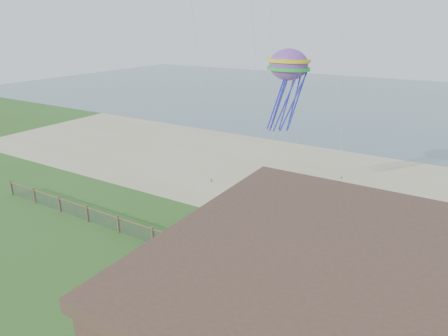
{
  "coord_description": "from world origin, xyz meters",
  "views": [
    {
      "loc": [
        12.34,
        -10.52,
        13.18
      ],
      "look_at": [
        1.03,
        8.0,
        5.31
      ],
      "focal_mm": 32.0,
      "sensor_mm": 36.0,
      "label": 1
    }
  ],
  "objects": [
    {
      "name": "ground",
      "position": [
        0.0,
        0.0,
        0.0
      ],
      "size": [
        160.0,
        160.0,
        0.0
      ],
      "primitive_type": "plane",
      "color": "#335C1F",
      "rests_on": "ground"
    },
    {
      "name": "sand_beach",
      "position": [
        0.0,
        22.0,
        0.0
      ],
      "size": [
        72.0,
        20.0,
        0.02
      ],
      "primitive_type": "cube",
      "color": "#BEB189",
      "rests_on": "ground"
    },
    {
      "name": "ocean",
      "position": [
        0.0,
        66.0,
        0.0
      ],
      "size": [
        160.0,
        68.0,
        0.02
      ],
      "primitive_type": "cube",
      "color": "slate",
      "rests_on": "ground"
    },
    {
      "name": "chainlink_fence",
      "position": [
        0.0,
        6.0,
        0.55
      ],
      "size": [
        36.2,
        0.2,
        1.25
      ],
      "primitive_type": null,
      "color": "brown",
      "rests_on": "ground"
    },
    {
      "name": "picnic_table",
      "position": [
        5.03,
        5.0,
        0.4
      ],
      "size": [
        2.28,
        2.02,
        0.8
      ],
      "primitive_type": null,
      "rotation": [
        0.0,
        0.0,
        0.37
      ],
      "color": "brown",
      "rests_on": "ground"
    },
    {
      "name": "octopus_kite",
      "position": [
        1.0,
        16.86,
        8.72
      ],
      "size": [
        3.55,
        2.77,
        6.61
      ],
      "primitive_type": null,
      "rotation": [
        0.0,
        0.0,
        0.17
      ],
      "color": "#DF235D"
    }
  ]
}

